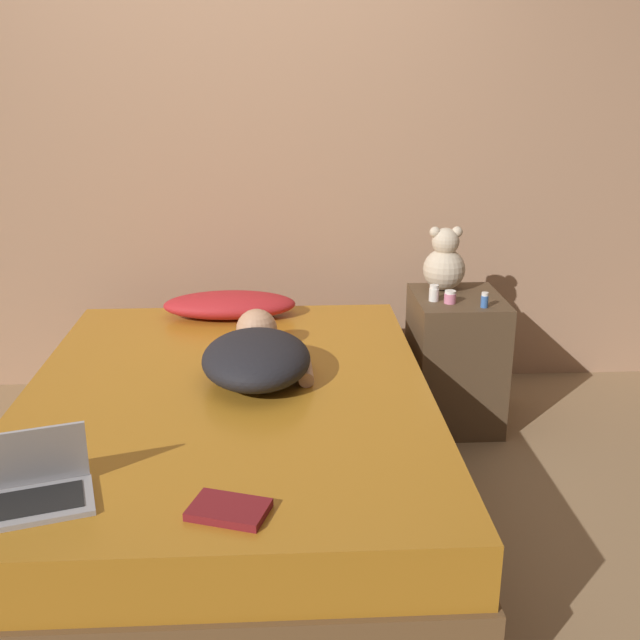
{
  "coord_description": "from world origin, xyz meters",
  "views": [
    {
      "loc": [
        0.21,
        -2.61,
        1.67
      ],
      "look_at": [
        0.37,
        0.26,
        0.7
      ],
      "focal_mm": 42.0,
      "sensor_mm": 36.0,
      "label": 1
    }
  ],
  "objects_px": {
    "pillow": "(230,305)",
    "bottle_white": "(434,293)",
    "book": "(229,510)",
    "person_lying": "(257,355)",
    "teddy_bear": "(444,263)",
    "laptop": "(35,486)",
    "bottle_pink": "(450,297)",
    "bottle_blue": "(485,300)"
  },
  "relations": [
    {
      "from": "pillow",
      "to": "bottle_white",
      "type": "relative_size",
      "value": 8.42
    },
    {
      "from": "book",
      "to": "pillow",
      "type": "bearing_deg",
      "value": 93.35
    },
    {
      "from": "person_lying",
      "to": "teddy_bear",
      "type": "xyz_separation_m",
      "value": [
        0.89,
        0.73,
        0.17
      ]
    },
    {
      "from": "person_lying",
      "to": "laptop",
      "type": "distance_m",
      "value": 1.05
    },
    {
      "from": "bottle_pink",
      "to": "person_lying",
      "type": "bearing_deg",
      "value": -149.6
    },
    {
      "from": "pillow",
      "to": "laptop",
      "type": "height_order",
      "value": "laptop"
    },
    {
      "from": "bottle_blue",
      "to": "book",
      "type": "relative_size",
      "value": 0.29
    },
    {
      "from": "person_lying",
      "to": "book",
      "type": "distance_m",
      "value": 0.96
    },
    {
      "from": "pillow",
      "to": "person_lying",
      "type": "height_order",
      "value": "person_lying"
    },
    {
      "from": "pillow",
      "to": "teddy_bear",
      "type": "relative_size",
      "value": 2.05
    },
    {
      "from": "teddy_bear",
      "to": "bottle_white",
      "type": "bearing_deg",
      "value": -114.29
    },
    {
      "from": "teddy_bear",
      "to": "bottle_white",
      "type": "height_order",
      "value": "teddy_bear"
    },
    {
      "from": "bottle_pink",
      "to": "book",
      "type": "relative_size",
      "value": 0.24
    },
    {
      "from": "laptop",
      "to": "bottle_white",
      "type": "xyz_separation_m",
      "value": [
        1.4,
        1.42,
        0.11
      ]
    },
    {
      "from": "laptop",
      "to": "book",
      "type": "height_order",
      "value": "laptop"
    },
    {
      "from": "bottle_pink",
      "to": "bottle_blue",
      "type": "bearing_deg",
      "value": -27.36
    },
    {
      "from": "teddy_bear",
      "to": "bottle_pink",
      "type": "relative_size",
      "value": 5.3
    },
    {
      "from": "bottle_blue",
      "to": "laptop",
      "type": "bearing_deg",
      "value": -140.9
    },
    {
      "from": "laptop",
      "to": "bottle_pink",
      "type": "height_order",
      "value": "laptop"
    },
    {
      "from": "teddy_bear",
      "to": "bottle_blue",
      "type": "xyz_separation_m",
      "value": [
        0.13,
        -0.29,
        -0.1
      ]
    },
    {
      "from": "laptop",
      "to": "bottle_white",
      "type": "bearing_deg",
      "value": 28.77
    },
    {
      "from": "bottle_blue",
      "to": "bottle_pink",
      "type": "xyz_separation_m",
      "value": [
        -0.14,
        0.07,
        -0.01
      ]
    },
    {
      "from": "bottle_pink",
      "to": "book",
      "type": "xyz_separation_m",
      "value": [
        -0.92,
        -1.47,
        -0.14
      ]
    },
    {
      "from": "bottle_white",
      "to": "laptop",
      "type": "bearing_deg",
      "value": -134.64
    },
    {
      "from": "bottle_white",
      "to": "book",
      "type": "height_order",
      "value": "bottle_white"
    },
    {
      "from": "bottle_pink",
      "to": "book",
      "type": "height_order",
      "value": "bottle_pink"
    },
    {
      "from": "person_lying",
      "to": "teddy_bear",
      "type": "relative_size",
      "value": 2.26
    },
    {
      "from": "person_lying",
      "to": "bottle_pink",
      "type": "xyz_separation_m",
      "value": [
        0.87,
        0.51,
        0.07
      ]
    },
    {
      "from": "teddy_bear",
      "to": "bottle_blue",
      "type": "height_order",
      "value": "teddy_bear"
    },
    {
      "from": "laptop",
      "to": "bottle_pink",
      "type": "distance_m",
      "value": 2.02
    },
    {
      "from": "person_lying",
      "to": "bottle_pink",
      "type": "height_order",
      "value": "bottle_pink"
    },
    {
      "from": "pillow",
      "to": "book",
      "type": "bearing_deg",
      "value": -86.65
    },
    {
      "from": "teddy_bear",
      "to": "pillow",
      "type": "bearing_deg",
      "value": 179.19
    },
    {
      "from": "person_lying",
      "to": "teddy_bear",
      "type": "distance_m",
      "value": 1.16
    },
    {
      "from": "bottle_blue",
      "to": "teddy_bear",
      "type": "bearing_deg",
      "value": 113.3
    },
    {
      "from": "pillow",
      "to": "bottle_white",
      "type": "height_order",
      "value": "bottle_white"
    },
    {
      "from": "pillow",
      "to": "person_lying",
      "type": "xyz_separation_m",
      "value": [
        0.15,
        -0.75,
        0.03
      ]
    },
    {
      "from": "pillow",
      "to": "laptop",
      "type": "bearing_deg",
      "value": -105.31
    },
    {
      "from": "laptop",
      "to": "bottle_white",
      "type": "height_order",
      "value": "laptop"
    },
    {
      "from": "pillow",
      "to": "book",
      "type": "relative_size",
      "value": 2.64
    },
    {
      "from": "laptop",
      "to": "bottle_blue",
      "type": "bearing_deg",
      "value": 22.51
    },
    {
      "from": "bottle_white",
      "to": "bottle_pink",
      "type": "height_order",
      "value": "bottle_white"
    }
  ]
}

